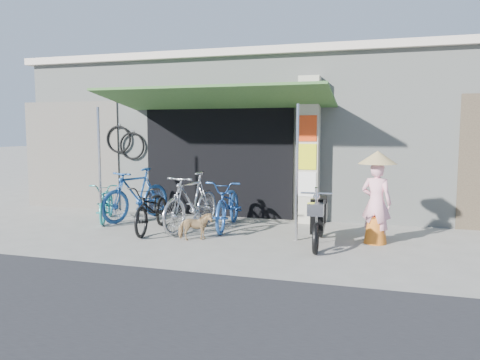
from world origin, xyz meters
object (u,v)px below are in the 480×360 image
(bike_silver, at_px, (192,202))
(nun, at_px, (376,197))
(bike_navy, at_px, (229,204))
(street_dog, at_px, (195,227))
(bike_blue, at_px, (136,194))
(bike_black, at_px, (152,208))
(bike_teal, at_px, (107,202))
(moped, at_px, (319,219))

(bike_silver, xyz_separation_m, nun, (3.38, -0.04, 0.24))
(bike_navy, xyz_separation_m, street_dog, (-0.24, -1.12, -0.24))
(bike_blue, distance_m, bike_black, 1.29)
(bike_blue, bearing_deg, bike_navy, 12.29)
(bike_blue, relative_size, bike_silver, 0.99)
(bike_blue, bearing_deg, bike_teal, -132.78)
(street_dog, distance_m, moped, 2.13)
(bike_black, xyz_separation_m, nun, (4.06, 0.25, 0.35))
(bike_black, bearing_deg, street_dog, -30.76)
(bike_black, distance_m, bike_navy, 1.46)
(bike_black, bearing_deg, bike_blue, 124.49)
(bike_silver, distance_m, street_dog, 0.87)
(bike_silver, bearing_deg, bike_navy, 43.05)
(bike_blue, relative_size, street_dog, 3.20)
(street_dog, bearing_deg, bike_teal, 36.50)
(bike_teal, height_order, bike_blue, bike_blue)
(nun, bearing_deg, bike_black, 18.99)
(bike_silver, xyz_separation_m, moped, (2.46, -0.41, -0.12))
(bike_black, relative_size, bike_navy, 0.92)
(street_dog, bearing_deg, bike_blue, 24.73)
(bike_silver, xyz_separation_m, bike_navy, (0.61, 0.40, -0.08))
(bike_teal, bearing_deg, street_dog, -48.12)
(bike_navy, height_order, street_dog, bike_navy)
(bike_silver, relative_size, moped, 1.09)
(bike_navy, bearing_deg, moped, -29.59)
(bike_teal, bearing_deg, nun, -28.36)
(bike_blue, relative_size, nun, 1.17)
(street_dog, xyz_separation_m, nun, (3.01, 0.69, 0.55))
(bike_teal, distance_m, bike_silver, 2.12)
(bike_blue, bearing_deg, nun, 11.07)
(bike_silver, distance_m, nun, 3.39)
(bike_silver, bearing_deg, nun, 9.44)
(bike_teal, relative_size, bike_black, 0.92)
(bike_navy, height_order, moped, same)
(moped, bearing_deg, bike_teal, 166.63)
(bike_navy, bearing_deg, street_dog, -108.16)
(bike_navy, distance_m, moped, 2.02)
(street_dog, height_order, nun, nun)
(bike_silver, bearing_deg, bike_blue, 167.21)
(bike_black, height_order, nun, nun)
(bike_navy, bearing_deg, bike_black, -157.95)
(bike_black, bearing_deg, nun, -4.59)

